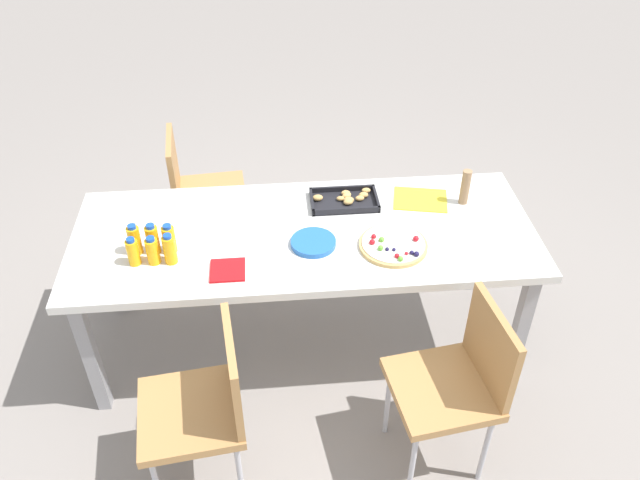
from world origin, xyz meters
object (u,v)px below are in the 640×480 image
object	(u,v)px
chair_near_right	(459,378)
cardboard_tube	(465,187)
juice_bottle_4	(153,239)
paper_folder	(420,200)
fruit_pizza	(393,245)
party_table	(305,242)
juice_bottle_1	(153,251)
plate_stack	(313,243)
juice_bottle_3	(135,240)
chair_near_left	(206,401)
chair_far_left	(198,188)
snack_tray	(345,200)
juice_bottle_2	(170,249)
juice_bottle_0	(133,252)
napkin_stack	(228,270)
juice_bottle_5	(169,239)

from	to	relation	value
chair_near_right	cardboard_tube	xyz separation A→B (m)	(0.22, 0.89, 0.32)
juice_bottle_4	paper_folder	world-z (taller)	juice_bottle_4
cardboard_tube	paper_folder	distance (m)	0.23
fruit_pizza	paper_folder	xyz separation A→B (m)	(0.20, 0.36, -0.01)
party_table	paper_folder	world-z (taller)	paper_folder
juice_bottle_1	paper_folder	bearing A→B (deg)	16.20
plate_stack	paper_folder	bearing A→B (deg)	28.80
party_table	juice_bottle_4	xyz separation A→B (m)	(-0.67, -0.09, 0.13)
juice_bottle_3	juice_bottle_4	distance (m)	0.08
chair_near_left	juice_bottle_3	distance (m)	0.80
plate_stack	paper_folder	size ratio (longest dim) A/B	0.79
chair_far_left	fruit_pizza	distance (m)	1.34
chair_near_right	snack_tray	bearing A→B (deg)	12.23
chair_far_left	snack_tray	xyz separation A→B (m)	(0.78, -0.54, 0.24)
chair_near_right	juice_bottle_1	distance (m)	1.39
chair_near_left	paper_folder	world-z (taller)	chair_near_left
snack_tray	cardboard_tube	distance (m)	0.59
chair_far_left	juice_bottle_2	xyz separation A→B (m)	(-0.03, -0.92, 0.30)
juice_bottle_0	napkin_stack	size ratio (longest dim) A/B	0.91
plate_stack	chair_far_left	bearing A→B (deg)	124.67
juice_bottle_3	fruit_pizza	bearing A→B (deg)	-3.43
plate_stack	paper_folder	world-z (taller)	plate_stack
chair_near_left	cardboard_tube	xyz separation A→B (m)	(1.23, 0.92, 0.32)
juice_bottle_0	fruit_pizza	bearing A→B (deg)	0.43
juice_bottle_2	snack_tray	distance (m)	0.90
party_table	juice_bottle_3	world-z (taller)	juice_bottle_3
chair_near_right	juice_bottle_2	size ratio (longest dim) A/B	5.61
chair_near_left	snack_tray	xyz separation A→B (m)	(0.66, 0.97, 0.24)
juice_bottle_5	snack_tray	distance (m)	0.88
paper_folder	juice_bottle_4	bearing A→B (deg)	-167.09
chair_near_left	juice_bottle_1	distance (m)	0.70
chair_near_left	juice_bottle_2	bearing A→B (deg)	7.87
juice_bottle_5	fruit_pizza	xyz separation A→B (m)	(0.99, -0.06, -0.05)
chair_near_right	juice_bottle_5	world-z (taller)	juice_bottle_5
fruit_pizza	snack_tray	xyz separation A→B (m)	(-0.17, 0.37, 0.00)
juice_bottle_2	cardboard_tube	bearing A→B (deg)	13.37
plate_stack	cardboard_tube	size ratio (longest dim) A/B	1.13
juice_bottle_3	snack_tray	distance (m)	1.02
chair_near_left	cardboard_tube	world-z (taller)	cardboard_tube
juice_bottle_0	juice_bottle_5	xyz separation A→B (m)	(0.15, 0.07, 0.00)
juice_bottle_1	napkin_stack	xyz separation A→B (m)	(0.32, -0.09, -0.06)
chair_far_left	juice_bottle_2	distance (m)	0.97
snack_tray	napkin_stack	size ratio (longest dim) A/B	2.20
juice_bottle_0	paper_folder	xyz separation A→B (m)	(1.34, 0.36, -0.06)
chair_near_left	napkin_stack	size ratio (longest dim) A/B	5.53
juice_bottle_1	paper_folder	xyz separation A→B (m)	(1.26, 0.37, -0.06)
chair_near_left	plate_stack	world-z (taller)	chair_near_left
fruit_pizza	cardboard_tube	xyz separation A→B (m)	(0.41, 0.32, 0.08)
chair_near_right	juice_bottle_0	world-z (taller)	juice_bottle_0
chair_far_left	chair_near_right	size ratio (longest dim) A/B	1.00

